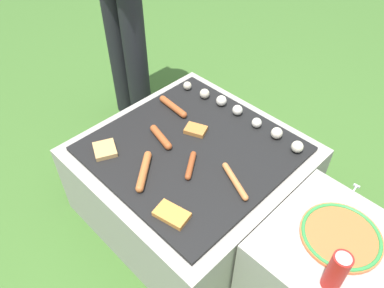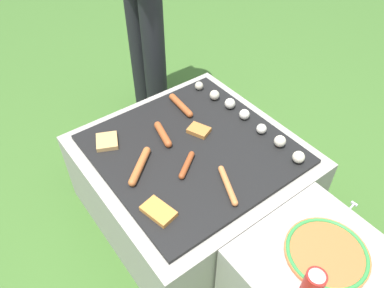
% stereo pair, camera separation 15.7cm
% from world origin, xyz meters
% --- Properties ---
extents(ground_plane, '(14.00, 14.00, 0.00)m').
position_xyz_m(ground_plane, '(0.00, 0.00, 0.00)').
color(ground_plane, '#3D6628').
extents(grill, '(0.86, 0.86, 0.41)m').
position_xyz_m(grill, '(0.00, 0.00, 0.20)').
color(grill, '#9E998E').
rests_on(grill, ground_plane).
extents(side_ledge, '(0.45, 0.49, 0.41)m').
position_xyz_m(side_ledge, '(0.67, 0.02, 0.21)').
color(side_ledge, '#9E998E').
rests_on(side_ledge, ground_plane).
extents(sausage_front_center, '(0.16, 0.06, 0.03)m').
position_xyz_m(sausage_front_center, '(-0.13, -0.06, 0.43)').
color(sausage_front_center, '#A34C23').
rests_on(sausage_front_center, grill).
extents(sausage_front_left, '(0.10, 0.13, 0.02)m').
position_xyz_m(sausage_front_left, '(0.08, -0.09, 0.42)').
color(sausage_front_left, '#93421E').
rests_on(sausage_front_left, grill).
extents(sausage_mid_left, '(0.19, 0.04, 0.03)m').
position_xyz_m(sausage_mid_left, '(-0.25, 0.12, 0.43)').
color(sausage_mid_left, '#A34C23').
rests_on(sausage_mid_left, grill).
extents(sausage_mid_right, '(0.15, 0.17, 0.03)m').
position_xyz_m(sausage_mid_right, '(-0.03, -0.24, 0.43)').
color(sausage_mid_right, '#B7602D').
rests_on(sausage_mid_right, grill).
extents(sausage_front_right, '(0.18, 0.09, 0.02)m').
position_xyz_m(sausage_front_right, '(0.26, -0.02, 0.42)').
color(sausage_front_right, '#C6753D').
rests_on(sausage_front_right, grill).
extents(bread_slice_center, '(0.11, 0.10, 0.02)m').
position_xyz_m(bread_slice_center, '(-0.06, 0.08, 0.42)').
color(bread_slice_center, '#B27033').
rests_on(bread_slice_center, grill).
extents(bread_slice_left, '(0.14, 0.10, 0.02)m').
position_xyz_m(bread_slice_left, '(0.20, -0.30, 0.42)').
color(bread_slice_left, '#D18438').
rests_on(bread_slice_left, grill).
extents(bread_slice_right, '(0.13, 0.12, 0.02)m').
position_xyz_m(bread_slice_right, '(-0.24, -0.27, 0.42)').
color(bread_slice_right, tan).
rests_on(bread_slice_right, grill).
extents(mushroom_row, '(0.69, 0.07, 0.05)m').
position_xyz_m(mushroom_row, '(0.02, 0.30, 0.44)').
color(mushroom_row, beige).
rests_on(mushroom_row, grill).
extents(plate_colorful, '(0.28, 0.28, 0.02)m').
position_xyz_m(plate_colorful, '(0.67, 0.05, 0.42)').
color(plate_colorful, orange).
rests_on(plate_colorful, side_ledge).
extents(condiment_bottle, '(0.06, 0.06, 0.19)m').
position_xyz_m(condiment_bottle, '(0.73, -0.13, 0.50)').
color(condiment_bottle, red).
rests_on(condiment_bottle, side_ledge).
extents(fork_utensil, '(0.04, 0.21, 0.01)m').
position_xyz_m(fork_utensil, '(0.61, 0.21, 0.42)').
color(fork_utensil, silver).
rests_on(fork_utensil, side_ledge).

